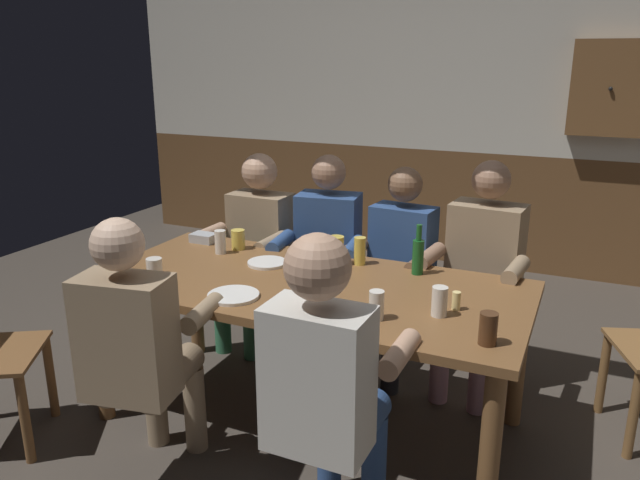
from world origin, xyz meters
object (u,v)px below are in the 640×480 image
(table_candle, at_px, (456,301))
(pint_glass_2, at_px, (439,301))
(pint_glass_6, at_px, (220,242))
(person_1, at_px, (325,249))
(person_5, at_px, (326,380))
(pint_glass_0, at_px, (488,329))
(person_4, at_px, (138,342))
(pint_glass_5, at_px, (376,305))
(person_0, at_px, (256,240))
(person_2, at_px, (396,264))
(dining_table, at_px, (307,300))
(pint_glass_8, at_px, (238,239))
(plate_0, at_px, (267,263))
(bottle_1, at_px, (418,255))
(pint_glass_3, at_px, (155,271))
(person_3, at_px, (481,268))
(bottle_0, at_px, (313,299))
(pint_glass_7, at_px, (336,251))
(wall_dart_cabinet, at_px, (611,88))
(condiment_caddy, at_px, (204,238))
(plate_1, at_px, (233,295))
(pint_glass_4, at_px, (360,251))
(pint_glass_1, at_px, (319,264))

(table_candle, relative_size, pint_glass_2, 0.64)
(pint_glass_6, bearing_deg, person_1, 51.59)
(person_5, relative_size, pint_glass_0, 9.91)
(person_4, height_order, pint_glass_5, person_4)
(person_0, height_order, person_2, person_0)
(dining_table, xyz_separation_m, pint_glass_6, (-0.62, 0.21, 0.15))
(dining_table, bearing_deg, pint_glass_8, 151.05)
(person_5, distance_m, pint_glass_8, 1.42)
(person_1, height_order, plate_0, person_1)
(bottle_1, distance_m, pint_glass_3, 1.26)
(bottle_1, bearing_deg, pint_glass_6, -173.61)
(person_4, bearing_deg, bottle_1, 39.92)
(person_0, distance_m, pint_glass_0, 1.89)
(person_3, relative_size, pint_glass_0, 10.04)
(person_5, xyz_separation_m, table_candle, (0.30, 0.67, 0.10))
(bottle_0, xyz_separation_m, pint_glass_7, (-0.19, 0.69, -0.02))
(bottle_0, height_order, pint_glass_7, bottle_0)
(person_3, distance_m, wall_dart_cabinet, 2.22)
(bottle_0, bearing_deg, pint_glass_7, 105.46)
(condiment_caddy, xyz_separation_m, pint_glass_7, (0.85, -0.05, 0.05))
(person_3, relative_size, pint_glass_3, 10.44)
(person_2, bearing_deg, condiment_caddy, 24.36)
(table_candle, relative_size, plate_1, 0.35)
(pint_glass_7, bearing_deg, pint_glass_2, -33.64)
(person_2, height_order, pint_glass_5, person_2)
(pint_glass_4, bearing_deg, bottle_0, -83.60)
(condiment_caddy, bearing_deg, pint_glass_5, -25.99)
(person_5, bearing_deg, person_0, 128.45)
(person_3, xyz_separation_m, pint_glass_1, (-0.66, -0.62, 0.12))
(condiment_caddy, relative_size, pint_glass_2, 1.12)
(pint_glass_3, bearing_deg, pint_glass_2, 7.39)
(condiment_caddy, bearing_deg, wall_dart_cabinet, 49.07)
(bottle_1, bearing_deg, dining_table, -143.23)
(person_2, height_order, bottle_0, person_2)
(bottle_0, bearing_deg, person_4, -154.12)
(pint_glass_0, bearing_deg, dining_table, 160.73)
(person_4, xyz_separation_m, table_candle, (1.13, 0.67, 0.12))
(person_2, distance_m, person_5, 1.42)
(table_candle, distance_m, condiment_caddy, 1.58)
(person_0, xyz_separation_m, person_5, (1.10, -1.42, 0.02))
(person_5, bearing_deg, person_2, 98.24)
(condiment_caddy, bearing_deg, pint_glass_0, -21.07)
(person_0, height_order, pint_glass_4, person_0)
(pint_glass_0, distance_m, pint_glass_3, 1.54)
(person_2, height_order, pint_glass_7, person_2)
(pint_glass_7, bearing_deg, condiment_caddy, 176.50)
(person_1, relative_size, pint_glass_7, 8.18)
(dining_table, xyz_separation_m, person_4, (-0.42, -0.70, 0.00))
(person_2, bearing_deg, pint_glass_5, 108.72)
(person_3, bearing_deg, plate_0, 35.13)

